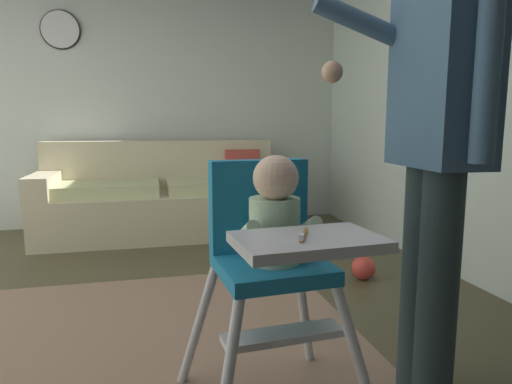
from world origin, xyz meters
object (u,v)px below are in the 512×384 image
adult_standing (436,141)px  toy_ball (363,268)px  wall_clock (60,30)px  high_chair (272,240)px  couch (164,199)px

adult_standing → toy_ball: adult_standing is taller
toy_ball → wall_clock: bearing=135.5°
adult_standing → wall_clock: 3.85m
wall_clock → high_chair: bearing=-70.4°
high_chair → toy_ball: 1.62m
high_chair → toy_ball: bearing=136.8°
high_chair → wall_clock: (-1.16, 3.26, 1.27)m
high_chair → adult_standing: adult_standing is taller
couch → adult_standing: adult_standing is taller
adult_standing → wall_clock: wall_clock is taller
high_chair → adult_standing: bearing=81.1°
toy_ball → wall_clock: size_ratio=0.43×
toy_ball → adult_standing: bearing=-107.3°
couch → toy_ball: couch is taller
couch → toy_ball: bearing=37.5°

